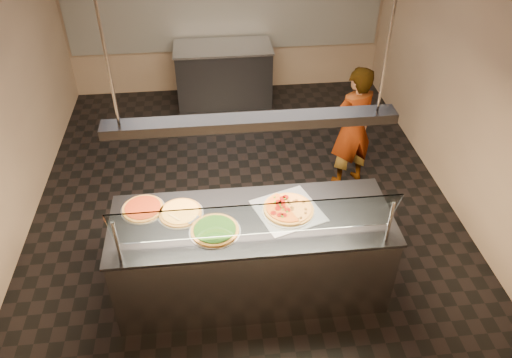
{
  "coord_description": "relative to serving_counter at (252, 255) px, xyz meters",
  "views": [
    {
      "loc": [
        -0.35,
        -4.71,
        3.96
      ],
      "look_at": [
        0.06,
        -0.91,
        1.02
      ],
      "focal_mm": 35.0,
      "sensor_mm": 36.0,
      "label": 1
    }
  ],
  "objects": [
    {
      "name": "pizza_tomato",
      "position": [
        -0.98,
        0.24,
        0.48
      ],
      "size": [
        0.4,
        0.4,
        0.03
      ],
      "color": "silver",
      "rests_on": "serving_counter"
    },
    {
      "name": "perforated_tray",
      "position": [
        0.34,
        0.08,
        0.47
      ],
      "size": [
        0.7,
        0.7,
        0.01
      ],
      "color": "silver",
      "rests_on": "serving_counter"
    },
    {
      "name": "tile_band",
      "position": [
        0.03,
        4.37,
        0.83
      ],
      "size": [
        4.9,
        0.02,
        1.2
      ],
      "primitive_type": "cube",
      "color": "silver",
      "rests_on": "wall_back"
    },
    {
      "name": "wall_front",
      "position": [
        0.03,
        -1.62,
        1.03
      ],
      "size": [
        5.0,
        0.02,
        3.0
      ],
      "primitive_type": "cube",
      "color": "#9D8265",
      "rests_on": "ground"
    },
    {
      "name": "half_pizza_sausage",
      "position": [
        0.45,
        0.08,
        0.49
      ],
      "size": [
        0.36,
        0.51,
        0.04
      ],
      "color": "brown",
      "rests_on": "perforated_tray"
    },
    {
      "name": "pizza_spatula",
      "position": [
        -0.63,
        0.06,
        0.49
      ],
      "size": [
        0.28,
        0.17,
        0.02
      ],
      "color": "#B7B7BC",
      "rests_on": "pizza_spinach"
    },
    {
      "name": "pizza_spinach",
      "position": [
        -0.34,
        -0.12,
        0.48
      ],
      "size": [
        0.46,
        0.46,
        0.03
      ],
      "color": "silver",
      "rests_on": "serving_counter"
    },
    {
      "name": "sneeze_guard",
      "position": [
        0.0,
        -0.34,
        0.76
      ],
      "size": [
        2.33,
        0.18,
        0.54
      ],
      "color": "#B7B7BC",
      "rests_on": "serving_counter"
    },
    {
      "name": "wall_right",
      "position": [
        2.54,
        1.39,
        1.03
      ],
      "size": [
        0.02,
        6.0,
        3.0
      ],
      "primitive_type": "cube",
      "color": "#9D8265",
      "rests_on": "ground"
    },
    {
      "name": "serving_counter",
      "position": [
        0.0,
        0.0,
        0.0
      ],
      "size": [
        2.57,
        0.94,
        0.93
      ],
      "color": "#B7B7BC",
      "rests_on": "ground"
    },
    {
      "name": "pizza_cheese",
      "position": [
        -0.64,
        0.15,
        0.48
      ],
      "size": [
        0.42,
        0.42,
        0.03
      ],
      "color": "silver",
      "rests_on": "serving_counter"
    },
    {
      "name": "half_pizza_pepperoni",
      "position": [
        0.24,
        0.08,
        0.5
      ],
      "size": [
        0.36,
        0.51,
        0.05
      ],
      "color": "brown",
      "rests_on": "perforated_tray"
    },
    {
      "name": "prep_table",
      "position": [
        -0.05,
        3.94,
        0.0
      ],
      "size": [
        1.5,
        0.74,
        0.93
      ],
      "color": "#313136",
      "rests_on": "ground"
    },
    {
      "name": "ground",
      "position": [
        0.03,
        1.39,
        -0.48
      ],
      "size": [
        5.0,
        6.0,
        0.02
      ],
      "primitive_type": "cube",
      "color": "black",
      "rests_on": "ground"
    },
    {
      "name": "worker",
      "position": [
        1.38,
        1.63,
        0.33
      ],
      "size": [
        0.67,
        0.55,
        1.58
      ],
      "primitive_type": "imported",
      "rotation": [
        0.0,
        0.0,
        3.49
      ],
      "color": "#2B2731",
      "rests_on": "ground"
    },
    {
      "name": "heat_lamp_housing",
      "position": [
        0.0,
        -0.0,
        1.48
      ],
      "size": [
        2.3,
        0.18,
        0.08
      ],
      "primitive_type": "cube",
      "color": "#313136",
      "rests_on": "ceiling"
    },
    {
      "name": "lamp_rod_left",
      "position": [
        -1.0,
        -0.0,
        2.03
      ],
      "size": [
        0.02,
        0.02,
        1.01
      ],
      "primitive_type": "cylinder",
      "color": "#B7B7BC",
      "rests_on": "ceiling"
    },
    {
      "name": "lamp_rod_right",
      "position": [
        1.0,
        -0.0,
        2.03
      ],
      "size": [
        0.02,
        0.02,
        1.01
      ],
      "primitive_type": "cylinder",
      "color": "#B7B7BC",
      "rests_on": "ceiling"
    }
  ]
}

